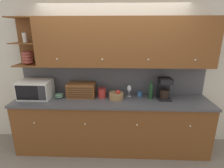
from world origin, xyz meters
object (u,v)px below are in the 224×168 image
at_px(wine_glass, 129,89).
at_px(bread_box, 81,90).
at_px(microwave, 36,89).
at_px(fruit_basket, 116,96).
at_px(coffee_maker, 164,88).
at_px(bowl_stack_on_counter, 59,96).
at_px(mug, 140,94).
at_px(wine_bottle, 151,90).
at_px(storage_canister, 102,93).

bearing_deg(wine_glass, bread_box, -176.67).
xyz_separation_m(microwave, wine_glass, (1.62, 0.13, -0.01)).
distance_m(fruit_basket, coffee_maker, 0.83).
height_order(microwave, bowl_stack_on_counter, microwave).
bearing_deg(wine_glass, bowl_stack_on_counter, -175.12).
distance_m(wine_glass, mug, 0.22).
bearing_deg(wine_bottle, storage_canister, 177.87).
relative_size(bowl_stack_on_counter, mug, 1.78).
relative_size(bowl_stack_on_counter, wine_glass, 0.80).
distance_m(storage_canister, wine_glass, 0.48).
height_order(fruit_basket, wine_glass, wine_glass).
distance_m(wine_bottle, coffee_maker, 0.23).
height_order(storage_canister, mug, storage_canister).
xyz_separation_m(wine_bottle, coffee_maker, (0.23, 0.02, 0.03)).
height_order(bread_box, mug, bread_box).
distance_m(bowl_stack_on_counter, wine_bottle, 1.59).
relative_size(bowl_stack_on_counter, storage_canister, 0.96).
bearing_deg(mug, microwave, -175.73).
bearing_deg(coffee_maker, wine_bottle, -175.24).
distance_m(fruit_basket, wine_bottle, 0.59).
relative_size(wine_glass, wine_bottle, 0.61).
relative_size(microwave, mug, 5.71).
relative_size(storage_canister, fruit_basket, 0.69).
distance_m(microwave, coffee_maker, 2.22).
xyz_separation_m(microwave, coffee_maker, (2.21, 0.04, 0.03)).
relative_size(bread_box, wine_bottle, 1.41).
xyz_separation_m(bread_box, wine_glass, (0.84, 0.05, 0.02)).
distance_m(storage_canister, mug, 0.67).
relative_size(fruit_basket, mug, 2.70).
xyz_separation_m(mug, wine_bottle, (0.17, -0.12, 0.11)).
relative_size(microwave, wine_bottle, 1.56).
distance_m(wine_glass, wine_bottle, 0.38).
distance_m(bowl_stack_on_counter, wine_glass, 1.24).
xyz_separation_m(bowl_stack_on_counter, mug, (1.42, 0.11, 0.01)).
distance_m(microwave, mug, 1.82).
bearing_deg(storage_canister, wine_glass, 8.86).
height_order(storage_canister, coffee_maker, coffee_maker).
xyz_separation_m(microwave, fruit_basket, (1.40, -0.01, -0.10)).
bearing_deg(bowl_stack_on_counter, coffee_maker, 0.58).
xyz_separation_m(microwave, mug, (1.81, 0.14, -0.11)).
relative_size(bowl_stack_on_counter, fruit_basket, 0.66).
height_order(fruit_basket, coffee_maker, coffee_maker).
bearing_deg(mug, wine_bottle, -34.06).
height_order(fruit_basket, mug, fruit_basket).
height_order(storage_canister, wine_glass, wine_glass).
bearing_deg(fruit_basket, wine_bottle, 2.45).
bearing_deg(mug, coffee_maker, -13.51).
height_order(bread_box, fruit_basket, bread_box).
height_order(bread_box, wine_bottle, wine_bottle).
xyz_separation_m(storage_canister, coffee_maker, (1.07, -0.01, 0.10)).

